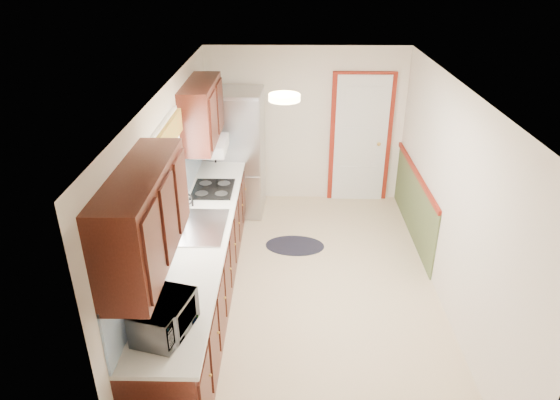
{
  "coord_description": "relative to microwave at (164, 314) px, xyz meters",
  "views": [
    {
      "loc": [
        -0.26,
        -4.84,
        3.59
      ],
      "look_at": [
        -0.35,
        0.06,
        1.15
      ],
      "focal_mm": 32.0,
      "sensor_mm": 36.0,
      "label": 1
    }
  ],
  "objects": [
    {
      "name": "refrigerator",
      "position": [
        0.18,
        3.89,
        -0.18
      ],
      "size": [
        0.81,
        0.79,
        1.86
      ],
      "rotation": [
        0.0,
        0.0,
        -0.04
      ],
      "color": "#B7B7BC",
      "rests_on": "ground"
    },
    {
      "name": "room_shell",
      "position": [
        1.2,
        1.84,
        0.09
      ],
      "size": [
        3.2,
        5.2,
        2.52
      ],
      "color": "beige",
      "rests_on": "ground"
    },
    {
      "name": "kitchen_run",
      "position": [
        -0.04,
        1.55,
        -0.3
      ],
      "size": [
        0.63,
        4.0,
        2.2
      ],
      "color": "#3A140D",
      "rests_on": "ground"
    },
    {
      "name": "rug",
      "position": [
        1.04,
        2.8,
        -1.11
      ],
      "size": [
        0.83,
        0.56,
        0.01
      ],
      "primitive_type": "ellipsoid",
      "rotation": [
        0.0,
        0.0,
        -0.06
      ],
      "color": "black",
      "rests_on": "ground"
    },
    {
      "name": "microwave",
      "position": [
        0.0,
        0.0,
        0.0
      ],
      "size": [
        0.41,
        0.57,
        0.35
      ],
      "primitive_type": "imported",
      "rotation": [
        0.0,
        0.0,
        1.31
      ],
      "color": "white",
      "rests_on": "kitchen_run"
    },
    {
      "name": "back_wall_trim",
      "position": [
        2.19,
        4.05,
        -0.23
      ],
      "size": [
        1.12,
        2.3,
        2.08
      ],
      "color": "maroon",
      "rests_on": "ground"
    },
    {
      "name": "ceiling_fixture",
      "position": [
        0.9,
        1.64,
        1.25
      ],
      "size": [
        0.3,
        0.3,
        0.06
      ],
      "primitive_type": "cylinder",
      "color": "#FFD88C",
      "rests_on": "room_shell"
    },
    {
      "name": "cooktop",
      "position": [
        0.01,
        2.59,
        -0.16
      ],
      "size": [
        0.49,
        0.59,
        0.02
      ],
      "primitive_type": "cube",
      "color": "black",
      "rests_on": "kitchen_run"
    }
  ]
}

